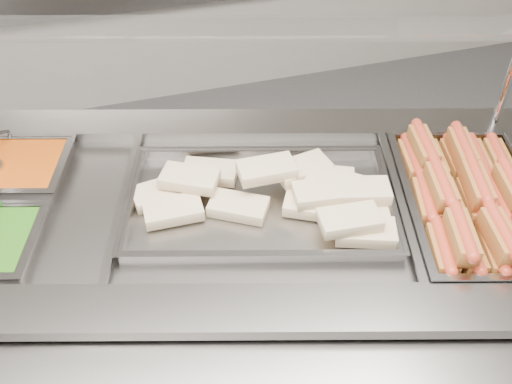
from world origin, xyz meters
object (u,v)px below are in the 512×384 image
object	(u,v)px
sneeze_guard	(235,31)
pan_wraps	(260,206)
pan_hotdogs	(470,209)
steam_counter	(240,303)

from	to	relation	value
sneeze_guard	pan_wraps	xyz separation A→B (m)	(-0.00, -0.23, -0.40)
pan_hotdogs	pan_wraps	size ratio (longest dim) A/B	0.81
sneeze_guard	pan_hotdogs	world-z (taller)	sneeze_guard
steam_counter	sneeze_guard	distance (m)	0.86
pan_wraps	sneeze_guard	bearing A→B (deg)	89.15
steam_counter	pan_hotdogs	xyz separation A→B (m)	(0.61, -0.18, 0.42)
pan_hotdogs	pan_wraps	xyz separation A→B (m)	(-0.55, 0.16, 0.02)
sneeze_guard	pan_wraps	world-z (taller)	sneeze_guard
steam_counter	sneeze_guard	bearing A→B (deg)	73.80
steam_counter	pan_hotdogs	size ratio (longest dim) A/B	3.27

